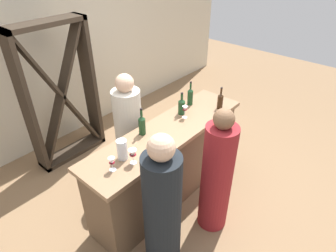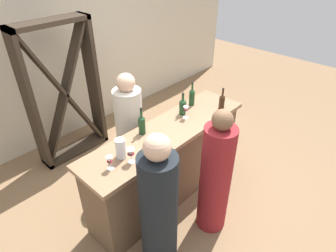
% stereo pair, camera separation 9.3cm
% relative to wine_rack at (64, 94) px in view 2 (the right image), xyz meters
% --- Properties ---
extents(ground_plane, '(12.00, 12.00, 0.00)m').
position_rel_wine_rack_xyz_m(ground_plane, '(0.31, -1.65, -0.98)').
color(ground_plane, '#846647').
extents(back_wall, '(8.00, 0.10, 2.80)m').
position_rel_wine_rack_xyz_m(back_wall, '(0.31, 0.55, 0.42)').
color(back_wall, beige).
rests_on(back_wall, ground).
extents(bar_counter, '(2.17, 0.57, 0.99)m').
position_rel_wine_rack_xyz_m(bar_counter, '(0.31, -1.65, -0.48)').
color(bar_counter, brown).
rests_on(bar_counter, ground).
extents(wine_rack, '(1.01, 0.28, 1.96)m').
position_rel_wine_rack_xyz_m(wine_rack, '(0.00, 0.00, 0.00)').
color(wine_rack, '#33281E').
rests_on(wine_rack, ground).
extents(wine_bottle_leftmost_olive_green, '(0.08, 0.08, 0.31)m').
position_rel_wine_rack_xyz_m(wine_bottle_leftmost_olive_green, '(0.07, -1.49, 0.13)').
color(wine_bottle_leftmost_olive_green, '#193D1E').
rests_on(wine_bottle_leftmost_olive_green, bar_counter).
extents(wine_bottle_second_left_olive_green, '(0.08, 0.08, 0.28)m').
position_rel_wine_rack_xyz_m(wine_bottle_second_left_olive_green, '(0.68, -1.54, 0.11)').
color(wine_bottle_second_left_olive_green, '#193D1E').
rests_on(wine_bottle_second_left_olive_green, bar_counter).
extents(wine_bottle_center_olive_green, '(0.07, 0.07, 0.31)m').
position_rel_wine_rack_xyz_m(wine_bottle_center_olive_green, '(0.94, -1.48, 0.13)').
color(wine_bottle_center_olive_green, '#193D1E').
rests_on(wine_bottle_center_olive_green, bar_counter).
extents(wine_bottle_second_right_amber_brown, '(0.07, 0.07, 0.29)m').
position_rel_wine_rack_xyz_m(wine_bottle_second_right_amber_brown, '(1.10, -1.82, 0.12)').
color(wine_bottle_second_right_amber_brown, '#331E0F').
rests_on(wine_bottle_second_right_amber_brown, bar_counter).
extents(wine_glass_near_left, '(0.08, 0.08, 0.16)m').
position_rel_wine_rack_xyz_m(wine_glass_near_left, '(-0.32, -1.77, 0.11)').
color(wine_glass_near_left, white).
rests_on(wine_glass_near_left, bar_counter).
extents(wine_glass_near_center, '(0.06, 0.06, 0.14)m').
position_rel_wine_rack_xyz_m(wine_glass_near_center, '(-0.51, -1.70, 0.10)').
color(wine_glass_near_center, white).
rests_on(wine_glass_near_center, bar_counter).
extents(wine_glass_near_right, '(0.06, 0.06, 0.15)m').
position_rel_wine_rack_xyz_m(wine_glass_near_right, '(0.64, -1.63, 0.12)').
color(wine_glass_near_right, white).
rests_on(wine_glass_near_right, bar_counter).
extents(water_pitcher, '(0.10, 0.10, 0.21)m').
position_rel_wine_rack_xyz_m(water_pitcher, '(-0.34, -1.64, 0.11)').
color(water_pitcher, silver).
rests_on(water_pitcher, bar_counter).
extents(person_left_guest, '(0.39, 0.39, 1.50)m').
position_rel_wine_rack_xyz_m(person_left_guest, '(0.32, -2.31, -0.28)').
color(person_left_guest, maroon).
rests_on(person_left_guest, ground).
extents(person_center_guest, '(0.40, 0.40, 1.54)m').
position_rel_wine_rack_xyz_m(person_center_guest, '(-0.40, -2.20, -0.26)').
color(person_center_guest, black).
rests_on(person_center_guest, ground).
extents(person_right_guest, '(0.43, 0.43, 1.52)m').
position_rel_wine_rack_xyz_m(person_right_guest, '(0.23, -1.08, -0.28)').
color(person_right_guest, beige).
rests_on(person_right_guest, ground).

